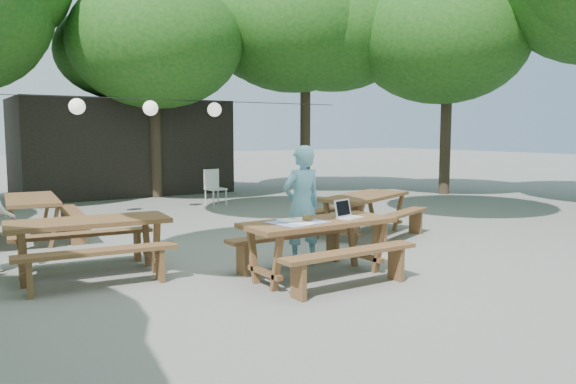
{
  "coord_description": "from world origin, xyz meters",
  "views": [
    {
      "loc": [
        -4.66,
        -6.43,
        1.89
      ],
      "look_at": [
        -0.44,
        -0.02,
        1.05
      ],
      "focal_mm": 35.0,
      "sensor_mm": 36.0,
      "label": 1
    }
  ],
  "objects_px": {
    "picnic_table_nw": "(90,247)",
    "plastic_chair": "(215,194)",
    "main_picnic_table": "(318,248)",
    "woman": "(302,205)"
  },
  "relations": [
    {
      "from": "picnic_table_nw",
      "to": "plastic_chair",
      "type": "distance_m",
      "value": 7.23
    },
    {
      "from": "plastic_chair",
      "to": "main_picnic_table",
      "type": "bearing_deg",
      "value": -112.61
    },
    {
      "from": "main_picnic_table",
      "to": "plastic_chair",
      "type": "distance_m",
      "value": 7.6
    },
    {
      "from": "picnic_table_nw",
      "to": "plastic_chair",
      "type": "xyz_separation_m",
      "value": [
        4.55,
        5.61,
        -0.13
      ]
    },
    {
      "from": "picnic_table_nw",
      "to": "woman",
      "type": "relative_size",
      "value": 1.23
    },
    {
      "from": "woman",
      "to": "plastic_chair",
      "type": "height_order",
      "value": "woman"
    },
    {
      "from": "main_picnic_table",
      "to": "plastic_chair",
      "type": "bearing_deg",
      "value": 73.88
    },
    {
      "from": "main_picnic_table",
      "to": "woman",
      "type": "height_order",
      "value": "woman"
    },
    {
      "from": "main_picnic_table",
      "to": "woman",
      "type": "relative_size",
      "value": 1.19
    },
    {
      "from": "main_picnic_table",
      "to": "picnic_table_nw",
      "type": "relative_size",
      "value": 0.96
    }
  ]
}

